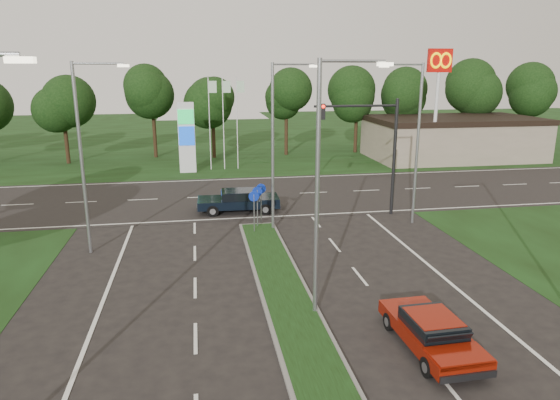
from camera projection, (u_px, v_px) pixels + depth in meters
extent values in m
cube|color=black|center=(221.00, 138.00, 64.79)|extent=(160.00, 50.00, 0.02)
cube|color=black|center=(245.00, 196.00, 35.21)|extent=(160.00, 12.00, 0.02)
cube|color=slate|center=(305.00, 343.00, 16.12)|extent=(2.00, 26.00, 0.12)
cube|color=gray|center=(452.00, 138.00, 49.69)|extent=(16.00, 9.00, 4.00)
cylinder|color=gray|center=(317.00, 194.00, 17.03)|extent=(0.16, 0.16, 9.00)
cylinder|color=gray|center=(353.00, 61.00, 16.09)|extent=(2.20, 0.10, 0.10)
cube|color=#FFF2CC|center=(385.00, 64.00, 16.29)|extent=(0.50, 0.22, 0.12)
cylinder|color=gray|center=(273.00, 150.00, 26.57)|extent=(0.16, 0.16, 9.00)
cylinder|color=gray|center=(294.00, 64.00, 25.63)|extent=(2.20, 0.10, 0.10)
cube|color=#FFF2CC|center=(314.00, 66.00, 25.83)|extent=(0.50, 0.22, 0.12)
cube|color=#FFF2CC|center=(20.00, 60.00, 9.08)|extent=(0.50, 0.22, 0.12)
cylinder|color=gray|center=(82.00, 161.00, 23.17)|extent=(0.16, 0.16, 9.00)
cylinder|color=gray|center=(98.00, 63.00, 22.23)|extent=(2.20, 0.10, 0.10)
cube|color=#FFF2CC|center=(123.00, 66.00, 22.43)|extent=(0.50, 0.22, 0.12)
cylinder|color=gray|center=(417.00, 146.00, 27.89)|extent=(0.16, 0.16, 9.00)
cylinder|color=gray|center=(404.00, 64.00, 26.59)|extent=(2.20, 0.10, 0.10)
cube|color=#FFF2CC|center=(384.00, 66.00, 26.44)|extent=(0.50, 0.22, 0.12)
cylinder|color=black|center=(394.00, 158.00, 29.97)|extent=(0.20, 0.20, 7.00)
cylinder|color=black|center=(356.00, 106.00, 28.78)|extent=(5.00, 0.14, 0.14)
cube|color=black|center=(322.00, 112.00, 28.54)|extent=(0.28, 0.28, 0.90)
sphere|color=#FF190C|center=(323.00, 107.00, 28.29)|extent=(0.20, 0.20, 0.20)
cylinder|color=gray|center=(254.00, 214.00, 26.78)|extent=(0.06, 0.06, 2.20)
cylinder|color=#0C26A5|center=(254.00, 196.00, 26.52)|extent=(0.56, 0.04, 0.56)
cylinder|color=gray|center=(257.00, 209.00, 27.78)|extent=(0.06, 0.06, 2.20)
cylinder|color=#0C26A5|center=(257.00, 192.00, 27.53)|extent=(0.56, 0.04, 0.56)
cylinder|color=gray|center=(261.00, 206.00, 28.50)|extent=(0.06, 0.06, 2.20)
cylinder|color=#0C26A5|center=(261.00, 189.00, 28.24)|extent=(0.56, 0.04, 0.56)
cube|color=silver|center=(187.00, 138.00, 42.40)|extent=(1.40, 0.30, 6.00)
cube|color=#0CA53F|center=(186.00, 117.00, 41.77)|extent=(1.30, 0.08, 1.20)
cube|color=#0C3FBF|center=(187.00, 136.00, 42.17)|extent=(1.30, 0.08, 1.60)
cylinder|color=silver|center=(210.00, 124.00, 43.42)|extent=(0.08, 0.08, 8.00)
cube|color=#B2D8B2|center=(212.00, 87.00, 42.66)|extent=(0.70, 0.02, 1.00)
cylinder|color=silver|center=(223.00, 124.00, 43.61)|extent=(0.08, 0.08, 8.00)
cube|color=#B2D8B2|center=(226.00, 87.00, 42.86)|extent=(0.70, 0.02, 1.00)
cylinder|color=silver|center=(237.00, 124.00, 43.80)|extent=(0.08, 0.08, 8.00)
cube|color=#B2D8B2|center=(240.00, 87.00, 43.05)|extent=(0.70, 0.02, 1.00)
cylinder|color=silver|center=(436.00, 112.00, 44.47)|extent=(0.30, 0.30, 10.00)
cube|color=#BF0C07|center=(440.00, 60.00, 43.35)|extent=(2.20, 0.35, 2.00)
torus|color=#FFC600|center=(436.00, 60.00, 43.07)|extent=(1.06, 0.16, 1.06)
torus|color=#FFC600|center=(446.00, 60.00, 43.22)|extent=(1.06, 0.16, 1.06)
cylinder|color=black|center=(229.00, 136.00, 49.92)|extent=(0.36, 0.36, 4.40)
sphere|color=black|center=(227.00, 92.00, 48.83)|extent=(6.00, 6.00, 6.00)
sphere|color=black|center=(230.00, 82.00, 48.43)|extent=(4.80, 4.80, 4.80)
cube|color=maroon|center=(431.00, 333.00, 15.79)|extent=(1.89, 4.34, 0.44)
cube|color=black|center=(433.00, 323.00, 15.60)|extent=(1.55, 1.93, 0.41)
cube|color=maroon|center=(434.00, 317.00, 15.55)|extent=(1.45, 1.59, 0.04)
cylinder|color=black|center=(389.00, 322.00, 17.00)|extent=(0.21, 0.61, 0.60)
cylinder|color=black|center=(432.00, 317.00, 17.30)|extent=(0.21, 0.61, 0.60)
cylinder|color=black|center=(428.00, 367.00, 14.40)|extent=(0.21, 0.61, 0.60)
cylinder|color=black|center=(478.00, 361.00, 14.70)|extent=(0.21, 0.61, 0.60)
cube|color=black|center=(238.00, 202.00, 31.12)|extent=(5.06, 2.22, 0.51)
cube|color=black|center=(240.00, 194.00, 31.00)|extent=(2.26, 1.81, 0.48)
cube|color=black|center=(240.00, 191.00, 30.94)|extent=(1.85, 1.70, 0.05)
cylinder|color=black|center=(213.00, 211.00, 30.08)|extent=(0.71, 0.25, 0.70)
cylinder|color=black|center=(213.00, 203.00, 31.89)|extent=(0.71, 0.25, 0.70)
cylinder|color=black|center=(265.00, 209.00, 30.48)|extent=(0.71, 0.25, 0.70)
cylinder|color=black|center=(262.00, 202.00, 32.29)|extent=(0.71, 0.25, 0.70)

